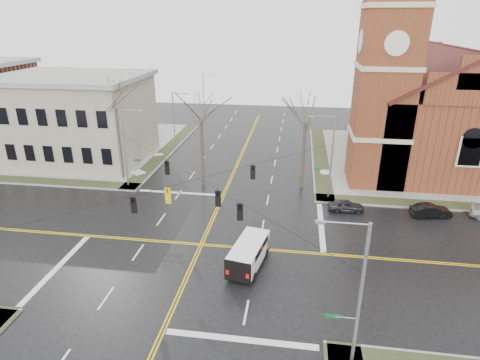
# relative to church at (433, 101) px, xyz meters

# --- Properties ---
(ground) EXTENTS (120.00, 120.00, 0.00)m
(ground) POSITION_rel_church_xyz_m (-24.76, -24.78, -8.43)
(ground) COLOR black
(ground) RESTS_ON ground
(sidewalks) EXTENTS (80.00, 80.00, 0.17)m
(sidewalks) POSITION_rel_church_xyz_m (-24.76, -24.78, -8.36)
(sidewalks) COLOR gray
(sidewalks) RESTS_ON ground
(road_markings) EXTENTS (100.00, 100.00, 0.01)m
(road_markings) POSITION_rel_church_xyz_m (-24.76, -24.78, -8.43)
(road_markings) COLOR gold
(road_markings) RESTS_ON ground
(church) EXTENTS (24.28, 27.48, 27.50)m
(church) POSITION_rel_church_xyz_m (0.00, 0.00, 0.00)
(church) COLOR brown
(church) RESTS_ON ground
(civic_building_a) EXTENTS (18.00, 14.00, 11.00)m
(civic_building_a) POSITION_rel_church_xyz_m (-46.76, -4.78, -2.93)
(civic_building_a) COLOR gray
(civic_building_a) RESTS_ON ground
(signal_pole_ne) EXTENTS (2.75, 0.22, 9.00)m
(signal_pole_ne) POSITION_rel_church_xyz_m (-13.44, -13.28, -3.48)
(signal_pole_ne) COLOR gray
(signal_pole_ne) RESTS_ON ground
(signal_pole_nw) EXTENTS (2.75, 0.22, 9.00)m
(signal_pole_nw) POSITION_rel_church_xyz_m (-36.09, -13.28, -3.48)
(signal_pole_nw) COLOR gray
(signal_pole_nw) RESTS_ON ground
(signal_pole_se) EXTENTS (2.75, 0.22, 9.00)m
(signal_pole_se) POSITION_rel_church_xyz_m (-13.44, -36.28, -3.48)
(signal_pole_se) COLOR gray
(signal_pole_se) RESTS_ON ground
(span_wires) EXTENTS (23.02, 23.02, 0.03)m
(span_wires) POSITION_rel_church_xyz_m (-24.76, -24.78, -2.23)
(span_wires) COLOR black
(span_wires) RESTS_ON ground
(traffic_signals) EXTENTS (8.21, 8.26, 1.30)m
(traffic_signals) POSITION_rel_church_xyz_m (-24.76, -25.45, -2.98)
(traffic_signals) COLOR black
(traffic_signals) RESTS_ON ground
(streetlight_north_a) EXTENTS (2.30, 0.20, 8.00)m
(streetlight_north_a) POSITION_rel_church_xyz_m (-35.42, 3.22, -3.97)
(streetlight_north_a) COLOR gray
(streetlight_north_a) RESTS_ON ground
(streetlight_north_b) EXTENTS (2.30, 0.20, 8.00)m
(streetlight_north_b) POSITION_rel_church_xyz_m (-35.42, 23.22, -3.97)
(streetlight_north_b) COLOR gray
(streetlight_north_b) RESTS_ON ground
(cargo_van) EXTENTS (3.03, 5.63, 2.03)m
(cargo_van) POSITION_rel_church_xyz_m (-20.25, -27.17, -7.23)
(cargo_van) COLOR white
(cargo_van) RESTS_ON ground
(parked_car_a) EXTENTS (3.64, 1.63, 1.22)m
(parked_car_a) POSITION_rel_church_xyz_m (-11.69, -16.29, -7.83)
(parked_car_a) COLOR black
(parked_car_a) RESTS_ON ground
(parked_car_b) EXTENTS (4.09, 2.01, 1.29)m
(parked_car_b) POSITION_rel_church_xyz_m (-3.49, -16.32, -7.79)
(parked_car_b) COLOR black
(parked_car_b) RESTS_ON ground
(tree_nw_far) EXTENTS (4.00, 4.00, 12.83)m
(tree_nw_far) POSITION_rel_church_xyz_m (-37.86, -11.14, 0.83)
(tree_nw_far) COLOR #342B21
(tree_nw_far) RESTS_ON ground
(tree_nw_near) EXTENTS (4.00, 4.00, 11.15)m
(tree_nw_near) POSITION_rel_church_xyz_m (-27.67, -11.53, -0.36)
(tree_nw_near) COLOR #342B21
(tree_nw_near) RESTS_ON ground
(tree_ne) EXTENTS (4.00, 4.00, 11.24)m
(tree_ne) POSITION_rel_church_xyz_m (-16.17, -10.63, -0.30)
(tree_ne) COLOR #342B21
(tree_ne) RESTS_ON ground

